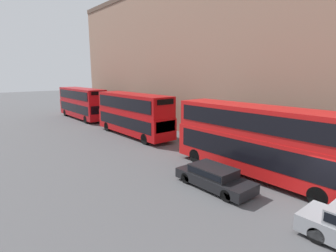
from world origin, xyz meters
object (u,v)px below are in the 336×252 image
object	(u,v)px
bus_leading	(257,138)
pedestrian	(113,115)
bus_third_in_queue	(82,102)
car_hatchback	(214,176)
bus_second_in_queue	(133,113)

from	to	relation	value
bus_leading	pedestrian	size ratio (longest dim) A/B	6.56
bus_leading	bus_third_in_queue	distance (m)	27.66
bus_leading	car_hatchback	bearing A→B (deg)	171.81
bus_third_in_queue	pedestrian	world-z (taller)	bus_third_in_queue
bus_second_in_queue	pedestrian	size ratio (longest dim) A/B	6.06
pedestrian	bus_leading	bearing A→B (deg)	-96.26
bus_third_in_queue	pedestrian	xyz separation A→B (m)	(2.57, -4.27, -1.56)
bus_second_in_queue	bus_leading	bearing A→B (deg)	-90.00
bus_second_in_queue	bus_third_in_queue	xyz separation A→B (m)	(0.00, 13.46, -0.01)
bus_third_in_queue	car_hatchback	xyz separation A→B (m)	(-3.40, -27.17, -1.71)
bus_leading	pedestrian	world-z (taller)	bus_leading
bus_third_in_queue	pedestrian	size ratio (longest dim) A/B	6.27
bus_third_in_queue	car_hatchback	world-z (taller)	bus_third_in_queue
bus_second_in_queue	car_hatchback	size ratio (longest dim) A/B	2.31
car_hatchback	bus_second_in_queue	bearing A→B (deg)	76.07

